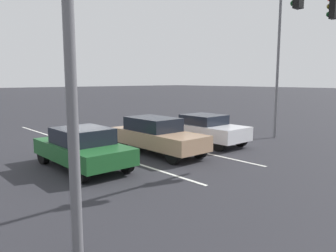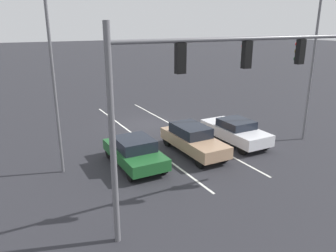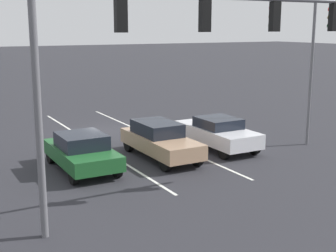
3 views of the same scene
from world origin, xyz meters
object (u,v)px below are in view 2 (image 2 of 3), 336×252
traffic_signal_gantry (229,73)px  street_lamp_left_shoulder (310,59)px  car_white_leftlane_front (235,131)px  street_lamp_right_shoulder (58,74)px  car_tan_midlane_front (193,139)px  car_darkgreen_rightlane_front (135,151)px

traffic_signal_gantry → street_lamp_left_shoulder: bearing=-156.3°
car_white_leftlane_front → street_lamp_right_shoulder: 10.61m
car_white_leftlane_front → car_tan_midlane_front: (3.11, 0.17, 0.05)m
car_darkgreen_rightlane_front → car_white_leftlane_front: (-6.63, -0.22, -0.00)m
car_tan_midlane_front → street_lamp_right_shoulder: bearing=-7.8°
car_darkgreen_rightlane_front → street_lamp_left_shoulder: size_ratio=0.50×
car_tan_midlane_front → traffic_signal_gantry: traffic_signal_gantry is taller
car_darkgreen_rightlane_front → street_lamp_left_shoulder: street_lamp_left_shoulder is taller
car_tan_midlane_front → street_lamp_right_shoulder: size_ratio=0.57×
street_lamp_right_shoulder → street_lamp_left_shoulder: street_lamp_left_shoulder is taller
street_lamp_right_shoulder → street_lamp_left_shoulder: 13.94m
street_lamp_left_shoulder → car_white_leftlane_front: bearing=-21.1°
traffic_signal_gantry → street_lamp_left_shoulder: (-9.12, -4.01, -0.31)m
car_white_leftlane_front → traffic_signal_gantry: bearing=47.0°
car_white_leftlane_front → street_lamp_right_shoulder: size_ratio=0.56×
car_white_leftlane_front → car_tan_midlane_front: car_tan_midlane_front is taller
car_white_leftlane_front → car_tan_midlane_front: 3.12m
car_darkgreen_rightlane_front → street_lamp_left_shoulder: bearing=173.0°
car_darkgreen_rightlane_front → car_tan_midlane_front: car_tan_midlane_front is taller
street_lamp_left_shoulder → car_darkgreen_rightlane_front: bearing=-7.0°
car_tan_midlane_front → car_darkgreen_rightlane_front: bearing=0.9°
car_tan_midlane_front → street_lamp_left_shoulder: street_lamp_left_shoulder is taller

